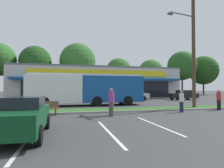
{
  "coord_description": "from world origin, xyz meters",
  "views": [
    {
      "loc": [
        -4.57,
        -0.78,
        1.78
      ],
      "look_at": [
        -0.05,
        18.1,
        2.22
      ],
      "focal_mm": 30.44,
      "sensor_mm": 36.0,
      "label": 1
    }
  ],
  "objects_px": {
    "car_0": "(42,96)",
    "pedestrian_mid": "(219,100)",
    "car_1": "(183,95)",
    "car_3": "(18,116)",
    "utility_pole": "(192,40)",
    "bus_stop_bench": "(46,108)",
    "car_2": "(133,95)",
    "city_bus": "(87,88)",
    "pedestrian_by_pole": "(111,102)",
    "pedestrian_near_bench": "(181,101)"
  },
  "relations": [
    {
      "from": "car_0",
      "to": "pedestrian_mid",
      "type": "xyz_separation_m",
      "value": [
        15.23,
        -12.87,
        0.09
      ]
    },
    {
      "from": "car_1",
      "to": "car_3",
      "type": "distance_m",
      "value": 26.55
    },
    {
      "from": "car_1",
      "to": "car_0",
      "type": "bearing_deg",
      "value": -0.09
    },
    {
      "from": "utility_pole",
      "to": "bus_stop_bench",
      "type": "height_order",
      "value": "utility_pole"
    },
    {
      "from": "car_2",
      "to": "car_3",
      "type": "xyz_separation_m",
      "value": [
        -11.31,
        -19.06,
        -0.01
      ]
    },
    {
      "from": "car_2",
      "to": "pedestrian_mid",
      "type": "bearing_deg",
      "value": 100.63
    },
    {
      "from": "city_bus",
      "to": "car_0",
      "type": "height_order",
      "value": "city_bus"
    },
    {
      "from": "city_bus",
      "to": "pedestrian_by_pole",
      "type": "relative_size",
      "value": 6.59
    },
    {
      "from": "car_3",
      "to": "pedestrian_mid",
      "type": "xyz_separation_m",
      "value": [
        13.86,
        5.48,
        0.08
      ]
    },
    {
      "from": "pedestrian_by_pole",
      "to": "car_1",
      "type": "bearing_deg",
      "value": -106.69
    },
    {
      "from": "bus_stop_bench",
      "to": "car_1",
      "type": "relative_size",
      "value": 0.36
    },
    {
      "from": "utility_pole",
      "to": "pedestrian_near_bench",
      "type": "xyz_separation_m",
      "value": [
        -2.48,
        -2.01,
        -5.2
      ]
    },
    {
      "from": "car_3",
      "to": "car_2",
      "type": "bearing_deg",
      "value": 149.32
    },
    {
      "from": "car_0",
      "to": "car_3",
      "type": "xyz_separation_m",
      "value": [
        1.37,
        -18.35,
        0.01
      ]
    },
    {
      "from": "car_0",
      "to": "car_2",
      "type": "relative_size",
      "value": 0.89
    },
    {
      "from": "car_2",
      "to": "bus_stop_bench",
      "type": "bearing_deg",
      "value": 51.54
    },
    {
      "from": "city_bus",
      "to": "car_2",
      "type": "xyz_separation_m",
      "value": [
        7.55,
        6.77,
        -0.99
      ]
    },
    {
      "from": "bus_stop_bench",
      "to": "pedestrian_mid",
      "type": "xyz_separation_m",
      "value": [
        13.44,
        0.14,
        0.34
      ]
    },
    {
      "from": "car_1",
      "to": "car_2",
      "type": "distance_m",
      "value": 7.94
    },
    {
      "from": "pedestrian_near_bench",
      "to": "car_3",
      "type": "bearing_deg",
      "value": -173.26
    },
    {
      "from": "utility_pole",
      "to": "car_2",
      "type": "relative_size",
      "value": 2.42
    },
    {
      "from": "city_bus",
      "to": "car_0",
      "type": "relative_size",
      "value": 2.85
    },
    {
      "from": "pedestrian_by_pole",
      "to": "pedestrian_mid",
      "type": "relative_size",
      "value": 1.08
    },
    {
      "from": "city_bus",
      "to": "car_1",
      "type": "relative_size",
      "value": 2.66
    },
    {
      "from": "car_2",
      "to": "pedestrian_near_bench",
      "type": "distance_m",
      "value": 14.2
    },
    {
      "from": "car_0",
      "to": "car_2",
      "type": "height_order",
      "value": "car_2"
    },
    {
      "from": "car_3",
      "to": "pedestrian_by_pole",
      "type": "xyz_separation_m",
      "value": [
        4.49,
        4.18,
        0.14
      ]
    },
    {
      "from": "city_bus",
      "to": "bus_stop_bench",
      "type": "relative_size",
      "value": 7.43
    },
    {
      "from": "car_2",
      "to": "city_bus",
      "type": "bearing_deg",
      "value": 41.88
    },
    {
      "from": "city_bus",
      "to": "car_2",
      "type": "height_order",
      "value": "city_bus"
    },
    {
      "from": "utility_pole",
      "to": "pedestrian_by_pole",
      "type": "relative_size",
      "value": 6.27
    },
    {
      "from": "pedestrian_near_bench",
      "to": "pedestrian_mid",
      "type": "height_order",
      "value": "pedestrian_mid"
    },
    {
      "from": "city_bus",
      "to": "car_2",
      "type": "distance_m",
      "value": 10.18
    },
    {
      "from": "utility_pole",
      "to": "pedestrian_mid",
      "type": "distance_m",
      "value": 5.53
    },
    {
      "from": "bus_stop_bench",
      "to": "car_3",
      "type": "bearing_deg",
      "value": 85.58
    },
    {
      "from": "utility_pole",
      "to": "bus_stop_bench",
      "type": "xyz_separation_m",
      "value": [
        -12.09,
        -1.58,
        -5.51
      ]
    },
    {
      "from": "city_bus",
      "to": "car_3",
      "type": "height_order",
      "value": "city_bus"
    },
    {
      "from": "bus_stop_bench",
      "to": "car_0",
      "type": "height_order",
      "value": "car_0"
    },
    {
      "from": "car_3",
      "to": "city_bus",
      "type": "bearing_deg",
      "value": 162.98
    },
    {
      "from": "city_bus",
      "to": "pedestrian_mid",
      "type": "height_order",
      "value": "city_bus"
    },
    {
      "from": "car_2",
      "to": "pedestrian_by_pole",
      "type": "bearing_deg",
      "value": 65.39
    },
    {
      "from": "pedestrian_mid",
      "to": "city_bus",
      "type": "bearing_deg",
      "value": 77.04
    },
    {
      "from": "bus_stop_bench",
      "to": "pedestrian_mid",
      "type": "height_order",
      "value": "pedestrian_mid"
    },
    {
      "from": "pedestrian_by_pole",
      "to": "pedestrian_mid",
      "type": "bearing_deg",
      "value": -142.6
    },
    {
      "from": "pedestrian_near_bench",
      "to": "city_bus",
      "type": "bearing_deg",
      "value": 110.99
    },
    {
      "from": "utility_pole",
      "to": "pedestrian_by_pole",
      "type": "xyz_separation_m",
      "value": [
        -8.01,
        -2.75,
        -5.11
      ]
    },
    {
      "from": "utility_pole",
      "to": "car_3",
      "type": "relative_size",
      "value": 2.75
    },
    {
      "from": "car_1",
      "to": "pedestrian_by_pole",
      "type": "height_order",
      "value": "pedestrian_by_pole"
    },
    {
      "from": "city_bus",
      "to": "pedestrian_by_pole",
      "type": "height_order",
      "value": "city_bus"
    },
    {
      "from": "car_3",
      "to": "pedestrian_by_pole",
      "type": "distance_m",
      "value": 6.14
    }
  ]
}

